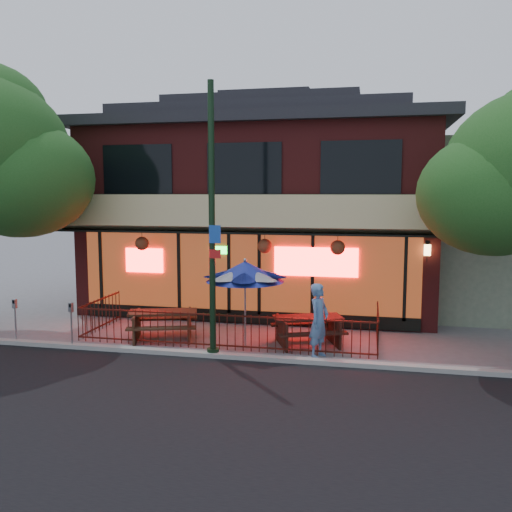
# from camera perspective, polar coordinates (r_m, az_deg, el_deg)

# --- Properties ---
(ground) EXTENTS (80.00, 80.00, 0.00)m
(ground) POSITION_cam_1_polar(r_m,az_deg,el_deg) (14.77, -4.08, -10.00)
(ground) COLOR gray
(ground) RESTS_ON ground
(asphalt_street) EXTENTS (80.00, 11.00, 0.00)m
(asphalt_street) POSITION_cam_1_polar(r_m,az_deg,el_deg) (9.54, -14.74, -19.89)
(asphalt_street) COLOR black
(asphalt_street) RESTS_ON ground
(curb) EXTENTS (80.00, 0.25, 0.12)m
(curb) POSITION_cam_1_polar(r_m,az_deg,el_deg) (14.29, -4.65, -10.33)
(curb) COLOR #999993
(curb) RESTS_ON ground
(restaurant_building) EXTENTS (12.96, 9.49, 8.05)m
(restaurant_building) POSITION_cam_1_polar(r_m,az_deg,el_deg) (21.07, 1.21, 6.38)
(restaurant_building) COLOR maroon
(restaurant_building) RESTS_ON ground
(neighbor_building) EXTENTS (6.00, 7.00, 6.00)m
(neighbor_building) POSITION_cam_1_polar(r_m,az_deg,el_deg) (21.91, 25.34, 2.80)
(neighbor_building) COLOR gray
(neighbor_building) RESTS_ON ground
(patio_fence) EXTENTS (8.44, 2.62, 1.00)m
(patio_fence) POSITION_cam_1_polar(r_m,az_deg,el_deg) (15.07, -3.57, -7.17)
(patio_fence) COLOR #40140D
(patio_fence) RESTS_ON ground
(street_light) EXTENTS (0.43, 0.32, 7.00)m
(street_light) POSITION_cam_1_polar(r_m,az_deg,el_deg) (13.80, -4.65, 2.14)
(street_light) COLOR black
(street_light) RESTS_ON ground
(picnic_table_left) EXTENTS (2.30, 2.00, 0.83)m
(picnic_table_left) POSITION_cam_1_polar(r_m,az_deg,el_deg) (16.01, -9.77, -6.74)
(picnic_table_left) COLOR #402617
(picnic_table_left) RESTS_ON ground
(picnic_table_right) EXTENTS (2.29, 2.03, 0.81)m
(picnic_table_right) POSITION_cam_1_polar(r_m,az_deg,el_deg) (15.29, 5.48, -7.37)
(picnic_table_right) COLOR black
(picnic_table_right) RESTS_ON ground
(patio_umbrella) EXTENTS (2.15, 2.15, 2.45)m
(patio_umbrella) POSITION_cam_1_polar(r_m,az_deg,el_deg) (14.83, -1.15, -1.63)
(patio_umbrella) COLOR gray
(patio_umbrella) RESTS_ON ground
(pedestrian) EXTENTS (0.69, 0.82, 1.92)m
(pedestrian) POSITION_cam_1_polar(r_m,az_deg,el_deg) (14.13, 6.64, -6.76)
(pedestrian) COLOR #567DAD
(pedestrian) RESTS_ON ground
(parking_meter_near) EXTENTS (0.13, 0.12, 1.26)m
(parking_meter_near) POSITION_cam_1_polar(r_m,az_deg,el_deg) (15.70, -18.87, -6.13)
(parking_meter_near) COLOR gray
(parking_meter_near) RESTS_ON ground
(parking_meter_far) EXTENTS (0.12, 0.11, 1.27)m
(parking_meter_far) POSITION_cam_1_polar(r_m,az_deg,el_deg) (16.74, -24.03, -5.54)
(parking_meter_far) COLOR #9A9EA2
(parking_meter_far) RESTS_ON ground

